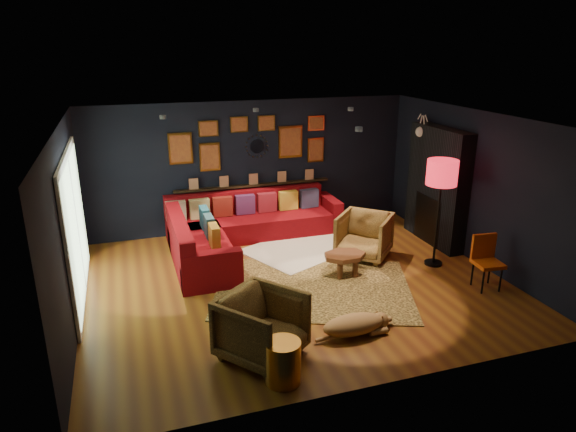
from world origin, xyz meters
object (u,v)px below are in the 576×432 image
object	(u,v)px
pouf	(219,262)
armchair_right	(364,234)
dog	(354,321)
coffee_table	(345,258)
gold_stool	(283,362)
orange_chair	(486,257)
floor_lamp	(442,177)
armchair_left	(262,324)
sectional	(234,230)

from	to	relation	value
pouf	armchair_right	world-z (taller)	armchair_right
dog	coffee_table	bearing A→B (deg)	68.24
pouf	gold_stool	world-z (taller)	gold_stool
armchair_right	orange_chair	xyz separation A→B (m)	(1.28, -1.65, 0.06)
floor_lamp	armchair_right	bearing A→B (deg)	146.91
armchair_left	gold_stool	distance (m)	0.59
sectional	dog	size ratio (longest dim) A/B	2.91
gold_stool	coffee_table	bearing A→B (deg)	52.39
gold_stool	floor_lamp	xyz separation A→B (m)	(3.47, 2.28, 1.31)
orange_chair	dog	distance (m)	2.65
floor_lamp	dog	world-z (taller)	floor_lamp
armchair_right	orange_chair	world-z (taller)	armchair_right
armchair_right	gold_stool	distance (m)	3.84
armchair_left	dog	bearing A→B (deg)	-34.05
orange_chair	coffee_table	bearing A→B (deg)	157.40
armchair_left	gold_stool	world-z (taller)	armchair_left
sectional	pouf	size ratio (longest dim) A/B	7.21
sectional	orange_chair	world-z (taller)	sectional
gold_stool	floor_lamp	world-z (taller)	floor_lamp
coffee_table	floor_lamp	distance (m)	2.08
gold_stool	dog	size ratio (longest dim) A/B	0.44
pouf	floor_lamp	size ratio (longest dim) A/B	0.26
coffee_table	pouf	distance (m)	2.09
coffee_table	armchair_left	xyz separation A→B (m)	(-1.90, -1.80, 0.14)
floor_lamp	coffee_table	bearing A→B (deg)	177.92
armchair_right	orange_chair	distance (m)	2.09
orange_chair	armchair_left	bearing A→B (deg)	-162.97
sectional	pouf	distance (m)	1.16
coffee_table	pouf	xyz separation A→B (m)	(-1.93, 0.77, -0.14)
gold_stool	floor_lamp	size ratio (longest dim) A/B	0.28
armchair_right	floor_lamp	xyz separation A→B (m)	(1.02, -0.67, 1.13)
armchair_left	orange_chair	world-z (taller)	armchair_left
sectional	coffee_table	world-z (taller)	sectional
coffee_table	orange_chair	distance (m)	2.19
orange_chair	floor_lamp	world-z (taller)	floor_lamp
armchair_right	orange_chair	bearing A→B (deg)	-8.97
coffee_table	pouf	bearing A→B (deg)	158.17
gold_stool	dog	xyz separation A→B (m)	(1.18, 0.64, -0.05)
sectional	armchair_left	xyz separation A→B (m)	(-0.45, -3.61, 0.13)
pouf	dog	bearing A→B (deg)	-62.16
armchair_left	pouf	bearing A→B (deg)	52.41
armchair_left	dog	xyz separation A→B (m)	(1.27, 0.10, -0.25)
coffee_table	sectional	bearing A→B (deg)	128.62
pouf	sectional	bearing A→B (deg)	65.03
armchair_right	dog	xyz separation A→B (m)	(-1.27, -2.31, -0.24)
pouf	gold_stool	size ratio (longest dim) A/B	0.92
coffee_table	armchair_left	bearing A→B (deg)	-136.58
armchair_left	floor_lamp	size ratio (longest dim) A/B	0.49
coffee_table	pouf	size ratio (longest dim) A/B	1.59
armchair_left	floor_lamp	distance (m)	4.12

